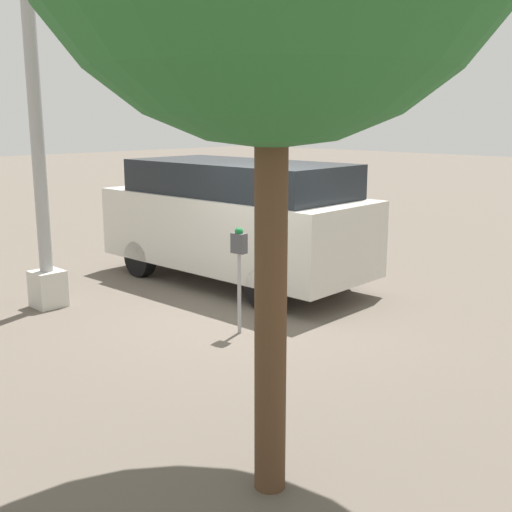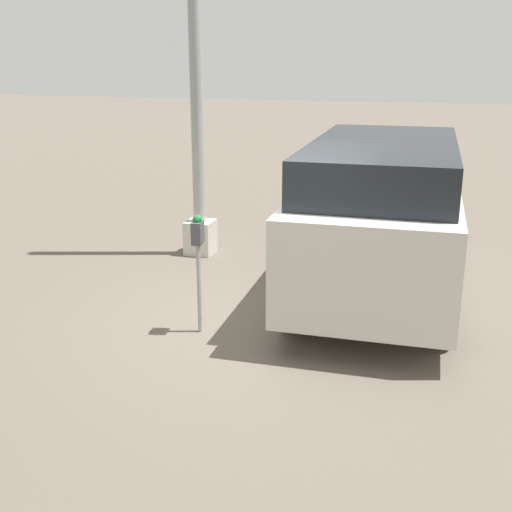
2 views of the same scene
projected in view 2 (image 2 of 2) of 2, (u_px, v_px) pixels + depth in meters
name	position (u px, v px, depth m)	size (l,w,h in m)	color
ground_plane	(253.00, 324.00, 7.81)	(80.00, 80.00, 0.00)	#60564C
parking_meter_near	(198.00, 247.00, 7.29)	(0.21, 0.14, 1.42)	#9E9EA3
lamp_post	(196.00, 88.00, 9.83)	(0.44, 0.44, 6.87)	beige
parked_van	(381.00, 212.00, 8.58)	(4.93, 2.10, 2.08)	beige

